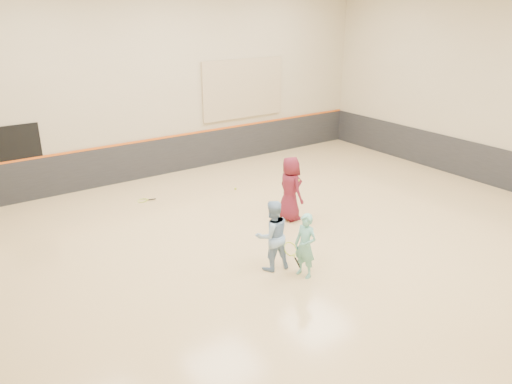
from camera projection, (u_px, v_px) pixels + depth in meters
room at (284, 206)px, 11.68m from camera, size 15.04×12.04×6.22m
wainscot_back at (172, 155)px, 16.34m from camera, size 14.90×0.04×1.20m
wainscot_right at (471, 161)px, 15.74m from camera, size 0.04×11.90×1.20m
accent_stripe at (171, 136)px, 16.11m from camera, size 14.90×0.03×0.06m
acoustic_panel at (243, 89)px, 17.14m from camera, size 3.20×0.08×2.00m
doorway at (23, 164)px, 13.77m from camera, size 1.10×0.05×2.20m
girl at (305, 246)px, 10.06m from camera, size 0.43×0.56×1.37m
instructor at (272, 235)px, 10.31m from camera, size 0.83×0.70×1.54m
young_man at (290, 189)px, 12.70m from camera, size 0.58×0.85×1.68m
held_racket at (290, 249)px, 10.46m from camera, size 0.53×0.53×0.55m
spare_racket at (142, 199)px, 14.13m from camera, size 0.64×0.64×0.11m
ball_under_racket at (284, 240)px, 11.77m from camera, size 0.07×0.07×0.07m
ball_in_hand at (298, 180)px, 12.48m from camera, size 0.07×0.07×0.07m
ball_beside_spare at (235, 189)px, 15.00m from camera, size 0.07×0.07×0.07m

